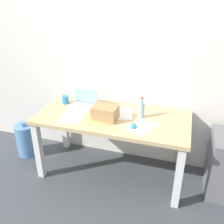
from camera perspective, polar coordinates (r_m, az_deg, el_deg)
ground_plane at (r=2.99m, az=0.00°, el=-13.58°), size 8.00×8.00×0.00m
back_wall at (r=2.78m, az=2.71°, el=13.41°), size 5.20×0.08×2.60m
desk at (r=2.63m, az=0.00°, el=-2.95°), size 1.62×0.74×0.73m
laptop_left at (r=2.81m, az=-6.76°, el=2.04°), size 0.32×0.26×0.20m
beer_bottle at (r=2.55m, az=6.89°, el=0.59°), size 0.06×0.06×0.22m
computer_mouse at (r=2.38m, az=4.99°, el=-3.23°), size 0.08×0.11×0.03m
cardboard_box at (r=2.51m, az=-1.61°, el=-0.17°), size 0.26×0.19×0.14m
coffee_mug at (r=2.93m, az=-10.84°, el=2.89°), size 0.08×0.08×0.09m
paper_sheet_front_right at (r=2.40m, az=6.93°, el=-3.44°), size 0.32×0.36×0.00m
paper_yellow_folder at (r=2.57m, az=-3.74°, el=-1.20°), size 0.31×0.35×0.00m
paper_sheet_front_left at (r=2.61m, az=-9.30°, el=-1.06°), size 0.26×0.33×0.00m
paper_sheet_near_back at (r=2.64m, az=2.38°, el=-0.38°), size 0.28×0.34×0.00m
water_cooler_jug at (r=3.34m, az=-19.32°, el=-6.07°), size 0.25×0.25×0.47m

